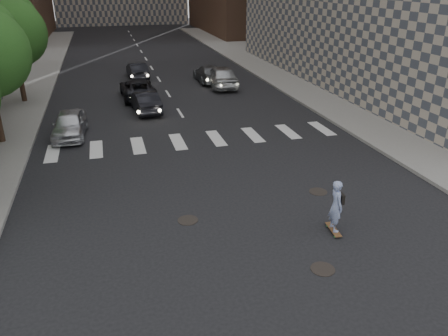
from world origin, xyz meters
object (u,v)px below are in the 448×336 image
object	(u,v)px
traffic_car_b	(208,74)
traffic_car_e	(137,70)
traffic_car_a	(145,102)
traffic_car_c	(138,89)
tree_c	(13,30)
silver_sedan	(70,124)
skateboarder	(336,206)
traffic_car_d	(221,76)

from	to	relation	value
traffic_car_b	traffic_car_e	size ratio (longest dim) A/B	1.13
traffic_car_a	traffic_car_c	size ratio (longest dim) A/B	0.83
traffic_car_c	tree_c	bearing A→B (deg)	-7.81
traffic_car_b	traffic_car_c	bearing A→B (deg)	32.09
silver_sedan	traffic_car_a	distance (m)	5.54
traffic_car_b	traffic_car_c	distance (m)	6.87
skateboarder	traffic_car_a	bearing A→B (deg)	111.97
traffic_car_b	tree_c	bearing A→B (deg)	12.56
skateboarder	silver_sedan	xyz separation A→B (m)	(-8.72, 12.04, -0.30)
skateboarder	traffic_car_d	bearing A→B (deg)	91.24
traffic_car_d	traffic_car_c	bearing A→B (deg)	17.19
skateboarder	traffic_car_c	size ratio (longest dim) A/B	0.39
skateboarder	traffic_car_d	size ratio (longest dim) A/B	0.38
skateboarder	traffic_car_a	distance (m)	16.23
traffic_car_b	traffic_car_d	distance (m)	2.07
silver_sedan	traffic_car_c	distance (m)	8.20
silver_sedan	traffic_car_c	bearing A→B (deg)	63.85
traffic_car_a	traffic_car_e	xyz separation A→B (m)	(0.38, 9.90, 0.01)
tree_c	traffic_car_a	world-z (taller)	tree_c
traffic_car_d	tree_c	bearing A→B (deg)	6.47
traffic_car_e	silver_sedan	bearing A→B (deg)	67.46
traffic_car_c	traffic_car_d	bearing A→B (deg)	-167.57
traffic_car_c	traffic_car_d	world-z (taller)	traffic_car_d
silver_sedan	traffic_car_b	size ratio (longest dim) A/B	0.88
tree_c	traffic_car_c	bearing A→B (deg)	-5.91
tree_c	skateboarder	size ratio (longest dim) A/B	3.59
tree_c	silver_sedan	size ratio (longest dim) A/B	1.69
traffic_car_b	traffic_car_e	bearing A→B (deg)	-27.04
silver_sedan	traffic_car_e	size ratio (longest dim) A/B	0.99
tree_c	traffic_car_d	size ratio (longest dim) A/B	1.37
silver_sedan	traffic_car_c	world-z (taller)	silver_sedan
tree_c	skateboarder	distance (m)	23.49
traffic_car_a	traffic_car_b	world-z (taller)	traffic_car_b
silver_sedan	traffic_car_d	xyz separation A→B (m)	(10.44, 8.72, 0.15)
skateboarder	traffic_car_c	bearing A→B (deg)	109.54
traffic_car_c	traffic_car_d	size ratio (longest dim) A/B	0.97
traffic_car_c	traffic_car_e	bearing A→B (deg)	-96.58
tree_c	traffic_car_d	world-z (taller)	tree_c
traffic_car_a	traffic_car_e	world-z (taller)	traffic_car_e
tree_c	traffic_car_e	distance (m)	10.43
traffic_car_c	traffic_car_e	size ratio (longest dim) A/B	1.19
skateboarder	traffic_car_b	xyz separation A→B (m)	(1.23, 22.76, -0.32)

